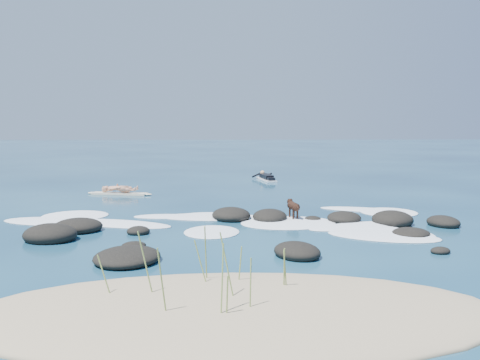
{
  "coord_description": "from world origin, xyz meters",
  "views": [
    {
      "loc": [
        -0.22,
        -16.72,
        3.14
      ],
      "look_at": [
        0.54,
        4.0,
        0.9
      ],
      "focal_mm": 40.0,
      "sensor_mm": 36.0,
      "label": 1
    }
  ],
  "objects": [
    {
      "name": "ground",
      "position": [
        0.0,
        0.0,
        0.0
      ],
      "size": [
        160.0,
        160.0,
        0.0
      ],
      "primitive_type": "plane",
      "color": "#0A2642",
      "rests_on": "ground"
    },
    {
      "name": "breaking_foam",
      "position": [
        0.74,
        -0.09,
        0.01
      ],
      "size": [
        14.08,
        6.72,
        0.12
      ],
      "color": "white",
      "rests_on": "ground"
    },
    {
      "name": "dune_grass",
      "position": [
        -0.39,
        -8.01,
        0.63
      ],
      "size": [
        3.28,
        2.1,
        1.23
      ],
      "color": "olive",
      "rests_on": "ground"
    },
    {
      "name": "paddling_surfer_rig",
      "position": [
        2.26,
        12.06,
        0.16
      ],
      "size": [
        1.23,
        2.66,
        0.46
      ],
      "rotation": [
        0.0,
        0.0,
        1.75
      ],
      "color": "white",
      "rests_on": "ground"
    },
    {
      "name": "standing_surfer_rig",
      "position": [
        -4.63,
        6.55,
        0.67
      ],
      "size": [
        2.95,
        1.05,
        1.69
      ],
      "rotation": [
        0.0,
        0.0,
        -0.22
      ],
      "color": "beige",
      "rests_on": "ground"
    },
    {
      "name": "dog",
      "position": [
        2.12,
        0.28,
        0.44
      ],
      "size": [
        0.39,
        1.05,
        0.67
      ],
      "rotation": [
        0.0,
        0.0,
        1.75
      ],
      "color": "black",
      "rests_on": "ground"
    },
    {
      "name": "reef_rocks",
      "position": [
        0.07,
        -1.77,
        0.12
      ],
      "size": [
        14.54,
        7.08,
        0.59
      ],
      "color": "black",
      "rests_on": "ground"
    },
    {
      "name": "sand_dune",
      "position": [
        0.0,
        -8.2,
        0.0
      ],
      "size": [
        9.0,
        4.4,
        0.6
      ],
      "primitive_type": "ellipsoid",
      "color": "#9E8966",
      "rests_on": "ground"
    }
  ]
}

